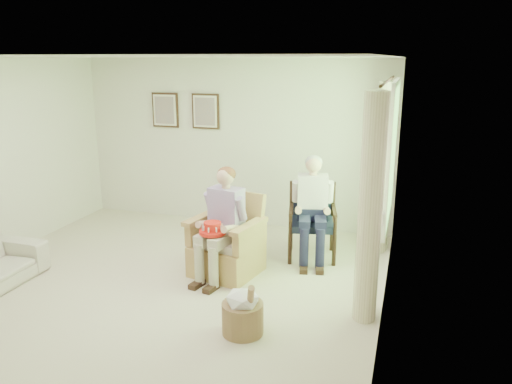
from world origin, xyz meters
TOP-DOWN VIEW (x-y plane):
  - floor at (0.00, 0.00)m, footprint 5.50×5.50m
  - back_wall at (0.00, 2.75)m, footprint 5.00×0.04m
  - right_wall at (2.50, 0.00)m, footprint 0.04×5.50m
  - ceiling at (0.00, 0.00)m, footprint 5.00×5.50m
  - window at (2.46, 1.20)m, footprint 0.13×2.50m
  - curtain_left at (2.33, 0.22)m, footprint 0.34×0.34m
  - curtain_right at (2.33, 2.18)m, footprint 0.34×0.34m
  - framed_print_left at (-1.15, 2.71)m, footprint 0.45×0.05m
  - framed_print_right at (-0.45, 2.71)m, footprint 0.45×0.05m
  - wicker_armchair at (0.60, 0.84)m, footprint 0.77×0.76m
  - wood_armchair at (1.50, 1.72)m, footprint 0.62×0.58m
  - person_wicker at (0.60, 0.71)m, footprint 0.40×0.62m
  - person_dark at (1.50, 1.56)m, footprint 0.40×0.63m
  - red_hat at (0.54, 0.51)m, footprint 0.31×0.31m
  - hatbox at (1.24, -0.46)m, footprint 0.42×0.42m

SIDE VIEW (x-z plane):
  - floor at x=0.00m, z-range 0.00..0.00m
  - hatbox at x=1.24m, z-range -0.07..0.53m
  - wicker_armchair at x=0.60m, z-range -0.18..0.80m
  - wood_armchair at x=1.50m, z-range 0.05..1.00m
  - red_hat at x=0.54m, z-range 0.60..0.74m
  - person_wicker at x=0.60m, z-range 0.11..1.43m
  - person_dark at x=1.50m, z-range 0.12..1.47m
  - curtain_left at x=2.33m, z-range 0.00..2.30m
  - curtain_right at x=2.33m, z-range 0.00..2.30m
  - back_wall at x=0.00m, z-range 0.00..2.60m
  - right_wall at x=2.50m, z-range 0.00..2.60m
  - window at x=2.46m, z-range 0.77..2.40m
  - framed_print_left at x=-1.15m, z-range 1.51..2.06m
  - framed_print_right at x=-0.45m, z-range 1.51..2.06m
  - ceiling at x=0.00m, z-range 2.59..2.61m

